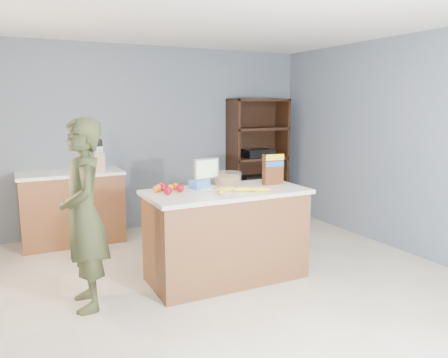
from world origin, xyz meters
name	(u,v)px	position (x,y,z in m)	size (l,w,h in m)	color
floor	(241,289)	(0.00, 0.00, 0.00)	(4.50, 5.00, 0.02)	beige
walls	(242,112)	(0.00, 0.00, 1.65)	(4.52, 5.02, 2.51)	slate
counter_peninsula	(226,238)	(0.00, 0.30, 0.42)	(1.56, 0.76, 0.90)	brown
back_cabinet	(72,207)	(-1.20, 2.20, 0.45)	(1.24, 0.62, 0.90)	brown
shelving_unit	(256,160)	(1.55, 2.35, 0.86)	(0.90, 0.40, 1.80)	black
person	(84,215)	(-1.34, 0.29, 0.81)	(0.59, 0.39, 1.61)	#363C20
knife_block	(99,161)	(-0.85, 2.13, 1.02)	(0.12, 0.10, 0.31)	tan
envelopes	(217,188)	(-0.05, 0.41, 0.90)	(0.38, 0.22, 0.00)	white
bananas	(238,190)	(0.05, 0.15, 0.92)	(0.55, 0.24, 0.04)	yellow
apples	(170,189)	(-0.53, 0.42, 0.94)	(0.22, 0.27, 0.08)	maroon
oranges	(164,187)	(-0.55, 0.53, 0.93)	(0.27, 0.18, 0.07)	orange
blue_carton	(200,184)	(-0.19, 0.50, 0.94)	(0.18, 0.12, 0.08)	blue
salad_bowl	(227,179)	(0.13, 0.55, 0.96)	(0.30, 0.30, 0.13)	#267219
tv	(206,170)	(-0.08, 0.60, 1.06)	(0.28, 0.12, 0.28)	silver
cereal_box	(273,167)	(0.56, 0.35, 1.08)	(0.21, 0.08, 0.32)	#592B14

